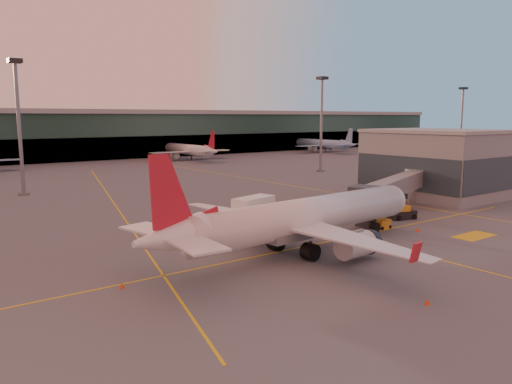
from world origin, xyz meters
TOP-DOWN VIEW (x-y plane):
  - ground at (0.00, 0.00)m, footprint 600.00×600.00m
  - taxi_markings at (-7.32, 44.49)m, footprint 100.12×173.00m
  - terminal at (0.00, 141.79)m, footprint 400.00×20.00m
  - gate_building at (41.93, 17.93)m, footprint 18.40×22.40m
  - mast_west_near at (-20.00, 66.00)m, footprint 2.40×2.40m
  - mast_east_near at (55.00, 62.00)m, footprint 2.40×2.40m
  - mast_east_far at (130.00, 66.00)m, footprint 2.40×2.40m
  - main_airplane at (-5.23, 3.21)m, footprint 39.03×35.19m
  - jet_bridge at (22.90, 11.74)m, footprint 28.86×13.53m
  - catering_truck at (-3.04, 14.43)m, footprint 6.47×4.07m
  - gpu_cart at (12.03, 5.63)m, footprint 2.20×1.36m
  - pushback_tug at (19.47, 8.12)m, footprint 4.28×2.97m
  - cone_nose at (14.42, 1.81)m, footprint 0.49×0.49m
  - cone_tail at (-25.18, 4.06)m, footprint 0.43×0.43m
  - cone_wing_right at (-7.10, -14.38)m, footprint 0.42×0.42m
  - cone_wing_left at (-5.22, 21.58)m, footprint 0.47×0.47m
  - cone_fwd at (9.24, -2.05)m, footprint 0.40×0.40m

SIDE VIEW (x-z plane):
  - ground at x=0.00m, z-range 0.00..0.00m
  - taxi_markings at x=-7.32m, z-range 0.00..0.01m
  - cone_fwd at x=9.24m, z-range -0.01..0.50m
  - cone_wing_right at x=-7.10m, z-range -0.01..0.53m
  - cone_tail at x=-25.18m, z-range -0.01..0.54m
  - cone_wing_left at x=-5.22m, z-range -0.01..0.58m
  - cone_nose at x=14.42m, z-range -0.01..0.61m
  - gpu_cart at x=12.03m, z-range -0.02..1.24m
  - pushback_tug at x=19.47m, z-range -0.19..1.81m
  - catering_truck at x=-3.04m, z-range 0.32..4.97m
  - main_airplane at x=-5.23m, z-range -2.06..9.71m
  - jet_bridge at x=22.90m, z-range 1.15..6.99m
  - gate_building at x=41.93m, z-range -0.01..12.59m
  - terminal at x=0.00m, z-range -0.04..17.56m
  - mast_west_near at x=-20.00m, z-range 2.06..27.66m
  - mast_east_near at x=55.00m, z-range 2.06..27.66m
  - mast_east_far at x=130.00m, z-range 2.06..27.66m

